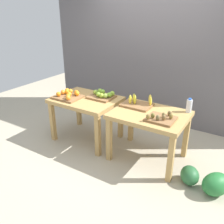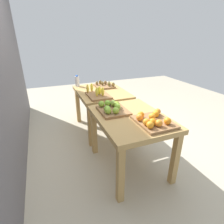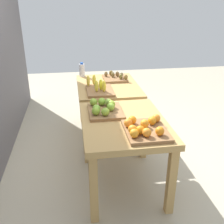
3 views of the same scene
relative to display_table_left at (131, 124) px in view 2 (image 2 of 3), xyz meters
name	(u,v)px [view 2 (image 2 of 3)]	position (x,y,z in m)	size (l,w,h in m)	color
ground_plane	(113,144)	(0.56, 0.00, -0.63)	(8.00, 8.00, 0.00)	#B4AA91
display_table_left	(131,124)	(0.00, 0.00, 0.00)	(1.04, 0.80, 0.74)	tan
display_table_right	(101,97)	(1.12, 0.00, 0.00)	(1.04, 0.80, 0.74)	tan
orange_bin	(153,120)	(-0.27, -0.13, 0.15)	(0.44, 0.37, 0.11)	olive
apple_bin	(112,108)	(0.21, 0.16, 0.15)	(0.40, 0.34, 0.11)	olive
banana_crate	(98,94)	(0.86, 0.15, 0.14)	(0.45, 0.32, 0.17)	olive
kiwi_bin	(104,85)	(1.33, -0.14, 0.14)	(0.36, 0.33, 0.10)	olive
water_bottle	(77,81)	(1.57, 0.32, 0.20)	(0.08, 0.08, 0.21)	silver
watermelon_pile	(100,104)	(2.03, -0.25, -0.50)	(0.70, 0.46, 0.28)	#257133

